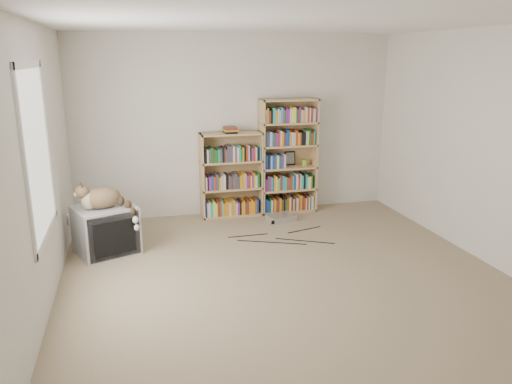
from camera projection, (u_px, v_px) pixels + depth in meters
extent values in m
cube|color=gray|center=(291.00, 284.00, 4.98)|extent=(4.50, 5.00, 0.01)
cube|color=beige|center=(237.00, 126.00, 6.98)|extent=(4.50, 0.02, 2.50)
cube|color=beige|center=(464.00, 268.00, 2.31)|extent=(4.50, 0.02, 2.50)
cube|color=beige|center=(34.00, 175.00, 4.11)|extent=(0.02, 5.00, 2.50)
cube|color=beige|center=(499.00, 150.00, 5.18)|extent=(0.02, 5.00, 2.50)
cube|color=white|center=(296.00, 20.00, 4.32)|extent=(4.50, 5.00, 0.02)
cube|color=white|center=(38.00, 153.00, 4.26)|extent=(0.02, 1.22, 1.52)
cube|color=#A4A4A7|center=(106.00, 230.00, 5.70)|extent=(0.80, 0.76, 0.55)
cube|color=black|center=(114.00, 237.00, 5.49)|extent=(0.55, 0.24, 0.51)
cube|color=black|center=(115.00, 238.00, 5.48)|extent=(0.44, 0.18, 0.39)
cube|color=black|center=(102.00, 228.00, 5.81)|extent=(0.47, 0.43, 0.33)
ellipsoid|color=#372416|center=(102.00, 198.00, 5.57)|extent=(0.48, 0.38, 0.23)
ellipsoid|color=#372416|center=(112.00, 197.00, 5.62)|extent=(0.24, 0.25, 0.17)
ellipsoid|color=tan|center=(89.00, 201.00, 5.49)|extent=(0.20, 0.20, 0.19)
ellipsoid|color=#372416|center=(82.00, 192.00, 5.44)|extent=(0.18, 0.18, 0.14)
sphere|color=beige|center=(76.00, 194.00, 5.42)|extent=(0.07, 0.07, 0.06)
cone|color=black|center=(82.00, 186.00, 5.40)|extent=(0.07, 0.08, 0.07)
cone|color=black|center=(81.00, 185.00, 5.47)|extent=(0.07, 0.08, 0.07)
cube|color=tan|center=(262.00, 158.00, 7.02)|extent=(0.03, 0.30, 1.62)
cube|color=tan|center=(314.00, 155.00, 7.21)|extent=(0.02, 0.30, 1.62)
cube|color=tan|center=(285.00, 155.00, 7.25)|extent=(0.81, 0.03, 1.62)
cube|color=tan|center=(289.00, 100.00, 6.91)|extent=(0.81, 0.30, 0.02)
cube|color=tan|center=(287.00, 210.00, 7.33)|extent=(0.81, 0.30, 0.03)
cube|color=tan|center=(288.00, 189.00, 7.24)|extent=(0.81, 0.30, 0.03)
cube|color=tan|center=(288.00, 167.00, 7.16)|extent=(0.81, 0.30, 0.02)
cube|color=tan|center=(288.00, 145.00, 7.08)|extent=(0.81, 0.30, 0.02)
cube|color=tan|center=(289.00, 123.00, 6.99)|extent=(0.81, 0.30, 0.02)
cube|color=#A73316|center=(287.00, 203.00, 7.30)|extent=(0.73, 0.24, 0.19)
cube|color=navy|center=(288.00, 182.00, 7.22)|extent=(0.73, 0.24, 0.19)
cube|color=#12651E|center=(288.00, 160.00, 7.13)|extent=(0.73, 0.24, 0.19)
cube|color=beige|center=(289.00, 138.00, 7.05)|extent=(0.73, 0.24, 0.19)
cube|color=black|center=(289.00, 115.00, 6.96)|extent=(0.73, 0.24, 0.19)
cube|color=tan|center=(202.00, 176.00, 6.88)|extent=(0.02, 0.30, 1.18)
cube|color=tan|center=(260.00, 173.00, 7.08)|extent=(0.03, 0.30, 1.18)
cube|color=tan|center=(230.00, 173.00, 7.11)|extent=(0.86, 0.03, 1.18)
cube|color=tan|center=(231.00, 134.00, 6.83)|extent=(0.86, 0.30, 0.02)
cube|color=tan|center=(232.00, 214.00, 7.13)|extent=(0.86, 0.30, 0.03)
cube|color=tan|center=(232.00, 188.00, 7.03)|extent=(0.86, 0.30, 0.03)
cube|color=tan|center=(231.00, 161.00, 6.93)|extent=(0.86, 0.30, 0.02)
cube|color=#A73316|center=(232.00, 207.00, 7.10)|extent=(0.78, 0.24, 0.19)
cube|color=navy|center=(232.00, 181.00, 7.00)|extent=(0.78, 0.24, 0.19)
cube|color=#12651E|center=(231.00, 154.00, 6.90)|extent=(0.78, 0.24, 0.19)
cube|color=#A73316|center=(231.00, 130.00, 6.81)|extent=(0.20, 0.26, 0.08)
cylinder|color=#7FA32E|center=(304.00, 163.00, 7.20)|extent=(0.08, 0.08, 0.09)
cube|color=black|center=(290.00, 158.00, 7.24)|extent=(0.15, 0.05, 0.20)
cube|color=#B9B9BE|center=(281.00, 218.00, 6.87)|extent=(0.42, 0.35, 0.08)
cube|color=silver|center=(68.00, 220.00, 5.92)|extent=(0.01, 0.08, 0.13)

